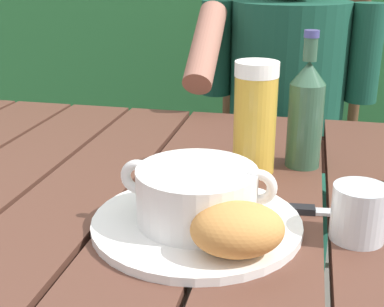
# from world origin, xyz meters

# --- Properties ---
(dining_table) EXTENTS (1.39, 0.97, 0.75)m
(dining_table) POSITION_xyz_m (0.00, 0.00, 0.66)
(dining_table) COLOR #543225
(dining_table) RESTS_ON ground_plane
(hedge_backdrop) EXTENTS (3.99, 0.79, 2.00)m
(hedge_backdrop) POSITION_xyz_m (0.04, 1.86, 0.87)
(hedge_backdrop) COLOR #2F753B
(hedge_backdrop) RESTS_ON ground_plane
(chair_near_diner) EXTENTS (0.47, 0.47, 1.04)m
(chair_near_diner) POSITION_xyz_m (0.14, 0.93, 0.50)
(chair_near_diner) COLOR #513721
(chair_near_diner) RESTS_ON ground_plane
(person_eating) EXTENTS (0.48, 0.47, 1.20)m
(person_eating) POSITION_xyz_m (0.13, 0.72, 0.71)
(person_eating) COLOR #154634
(person_eating) RESTS_ON ground_plane
(serving_plate) EXTENTS (0.29, 0.29, 0.01)m
(serving_plate) POSITION_xyz_m (0.06, -0.09, 0.75)
(serving_plate) COLOR white
(serving_plate) RESTS_ON dining_table
(soup_bowl) EXTENTS (0.21, 0.16, 0.08)m
(soup_bowl) POSITION_xyz_m (0.06, -0.09, 0.80)
(soup_bowl) COLOR white
(soup_bowl) RESTS_ON serving_plate
(bread_roll) EXTENTS (0.13, 0.11, 0.06)m
(bread_roll) POSITION_xyz_m (0.12, -0.17, 0.79)
(bread_roll) COLOR #CF8A43
(bread_roll) RESTS_ON serving_plate
(beer_glass) EXTENTS (0.07, 0.07, 0.19)m
(beer_glass) POSITION_xyz_m (0.11, 0.14, 0.84)
(beer_glass) COLOR gold
(beer_glass) RESTS_ON dining_table
(beer_bottle) EXTENTS (0.06, 0.06, 0.24)m
(beer_bottle) POSITION_xyz_m (0.19, 0.18, 0.84)
(beer_bottle) COLOR #32573F
(beer_bottle) RESTS_ON dining_table
(water_glass_small) EXTENTS (0.07, 0.07, 0.07)m
(water_glass_small) POSITION_xyz_m (0.27, -0.07, 0.78)
(water_glass_small) COLOR silver
(water_glass_small) RESTS_ON dining_table
(table_knife) EXTENTS (0.15, 0.03, 0.01)m
(table_knife) POSITION_xyz_m (0.21, -0.01, 0.75)
(table_knife) COLOR silver
(table_knife) RESTS_ON dining_table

